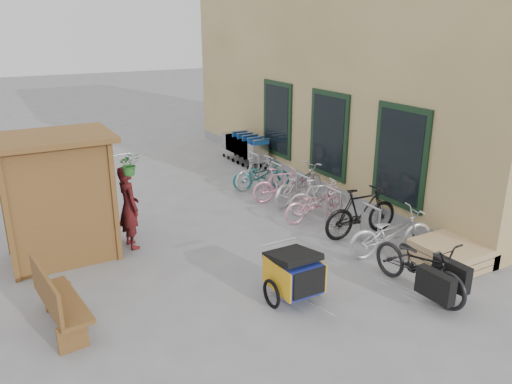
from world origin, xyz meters
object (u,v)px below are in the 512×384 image
person_kiosk (129,207)px  bike_5 (281,185)px  bike_7 (259,172)px  bike_3 (320,197)px  bike_6 (261,175)px  shopping_carts (244,145)px  bike_1 (361,212)px  pallet_stack (449,255)px  cargo_bike (421,265)px  bench (57,300)px  kiosk (51,181)px  bike_4 (299,184)px  bike_0 (391,233)px  bike_2 (315,204)px  child_trailer (294,272)px

person_kiosk → bike_5: size_ratio=1.13×
person_kiosk → bike_7: bearing=-69.3°
bike_3 → bike_6: bike_3 is taller
bike_6 → shopping_carts: bearing=0.0°
shopping_carts → bike_1: bike_1 is taller
pallet_stack → cargo_bike: (-1.24, -0.45, 0.29)m
bench → kiosk: bearing=74.5°
bike_3 → bike_4: 0.98m
cargo_bike → bike_1: bearing=71.4°
bike_1 → bike_7: size_ratio=1.19×
shopping_carts → bike_6: 2.71m
bike_1 → bike_4: (0.04, 2.39, -0.06)m
pallet_stack → bench: 6.82m
bike_4 → kiosk: bearing=75.7°
kiosk → pallet_stack: bearing=-31.7°
bike_0 → bike_5: size_ratio=1.19×
bike_2 → bike_4: bike_4 is taller
bike_2 → bike_0: bearing=-170.9°
shopping_carts → bike_0: bearing=-95.1°
bike_1 → bike_5: bike_1 is taller
pallet_stack → bike_4: 4.29m
pallet_stack → kiosk: bearing=148.3°
bike_1 → bike_7: bearing=7.8°
bike_5 → bike_6: 1.08m
person_kiosk → bike_6: bearing=-70.8°
pallet_stack → bench: bench is taller
bike_4 → bike_5: bike_4 is taller
shopping_carts → bike_5: 3.76m
bike_0 → bike_7: size_ratio=1.19×
bike_3 → bike_7: bearing=23.9°
bench → child_trailer: bench is taller
bike_3 → bike_4: bike_4 is taller
bike_5 → bike_6: bearing=10.6°
bike_1 → person_kiosk: bearing=70.5°
bike_7 → bike_1: bearing=-179.8°
bench → bike_4: (6.17, 2.88, -0.02)m
child_trailer → bike_0: (2.56, 0.47, -0.03)m
bike_6 → bike_7: bike_7 is taller
bike_2 → bike_3: (0.30, 0.22, 0.04)m
child_trailer → bike_7: bearing=65.6°
bench → bike_7: bearing=30.2°
child_trailer → bike_3: bike_3 is taller
child_trailer → bike_4: (2.70, 3.86, -0.02)m
shopping_carts → cargo_bike: 8.68m
bike_5 → bike_1: bearing=-159.1°
bench → bike_1: size_ratio=0.88×
cargo_bike → person_kiosk: (-3.69, 4.16, 0.35)m
child_trailer → bike_2: bearing=48.5°
kiosk → pallet_stack: kiosk is taller
bike_3 → bike_2: bearing=144.3°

